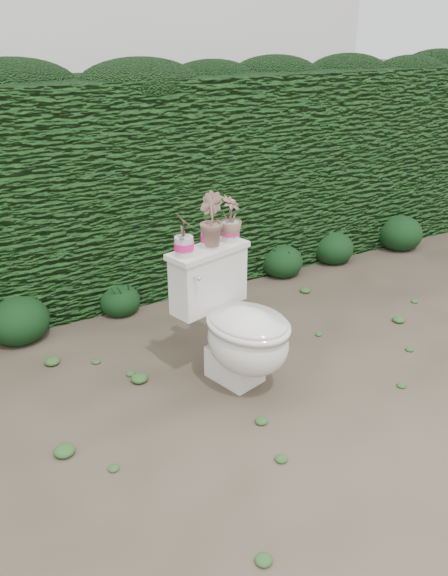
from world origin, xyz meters
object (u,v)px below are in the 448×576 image
potted_plant_center (210,222)px  potted_plant_right (230,220)px  toilet (238,327)px  potted_plant_left (184,236)px

potted_plant_center → potted_plant_right: size_ratio=1.20×
toilet → potted_plant_center: (-0.04, 0.24, 0.57)m
potted_plant_left → potted_plant_center: 0.20m
potted_plant_center → potted_plant_right: (0.16, 0.04, -0.02)m
potted_plant_left → potted_plant_right: 0.36m
potted_plant_left → potted_plant_center: bearing=-69.5°
potted_plant_right → toilet: bearing=-154.8°
toilet → potted_plant_center: 0.62m
toilet → potted_plant_left: potted_plant_left is taller
toilet → potted_plant_right: 0.62m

